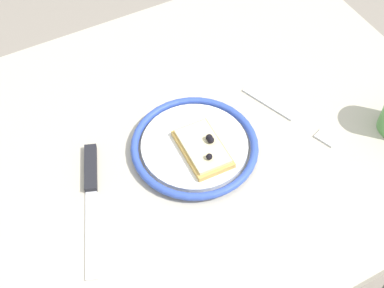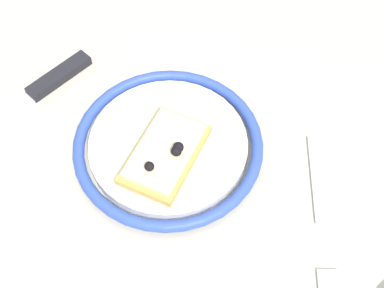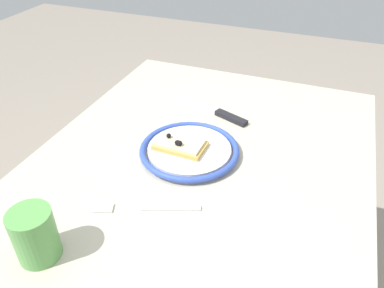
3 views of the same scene
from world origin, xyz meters
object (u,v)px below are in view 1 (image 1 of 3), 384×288
at_px(pizza_slice_near, 203,148).
at_px(plate, 195,146).
at_px(dining_table, 196,171).
at_px(fork, 288,115).
at_px(knife, 91,185).

bearing_deg(pizza_slice_near, plate, -73.90).
xyz_separation_m(dining_table, fork, (-0.17, 0.04, 0.11)).
bearing_deg(plate, pizza_slice_near, 106.10).
bearing_deg(knife, fork, 176.11).
distance_m(pizza_slice_near, knife, 0.19).
bearing_deg(fork, pizza_slice_near, 2.63).
relative_size(dining_table, pizza_slice_near, 8.27).
height_order(pizza_slice_near, knife, pizza_slice_near).
relative_size(pizza_slice_near, knife, 0.48).
height_order(knife, fork, knife).
xyz_separation_m(pizza_slice_near, fork, (-0.18, -0.01, -0.02)).
bearing_deg(fork, plate, -3.44).
distance_m(plate, knife, 0.18).
bearing_deg(plate, fork, 176.56).
bearing_deg(plate, dining_table, -123.98).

